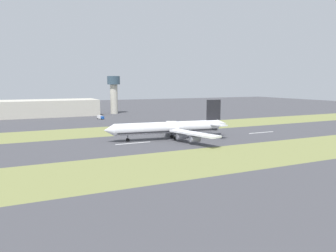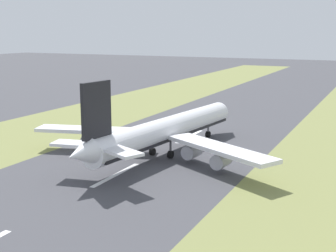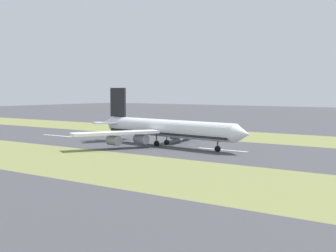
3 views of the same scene
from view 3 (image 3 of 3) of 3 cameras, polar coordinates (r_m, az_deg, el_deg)
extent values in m
plane|color=#424247|center=(165.08, -0.19, -2.33)|extent=(800.00, 800.00, 0.00)
cube|color=olive|center=(202.94, 7.33, -1.10)|extent=(40.00, 600.00, 0.01)
cube|color=olive|center=(131.78, -11.85, -4.12)|extent=(40.00, 600.00, 0.01)
cube|color=silver|center=(204.09, -13.31, -1.15)|extent=(1.20, 18.00, 0.01)
cube|color=silver|center=(175.83, -4.77, -1.93)|extent=(1.20, 18.00, 0.01)
cube|color=silver|center=(152.92, 6.67, -2.89)|extent=(1.20, 18.00, 0.01)
cylinder|color=white|center=(160.79, 0.00, -0.28)|extent=(12.69, 56.32, 6.00)
cone|color=white|center=(141.87, 9.06, -0.96)|extent=(6.44, 5.67, 5.88)
cone|color=white|center=(183.18, -7.12, 0.50)|extent=(5.78, 6.57, 5.10)
cube|color=black|center=(160.93, 0.00, -0.87)|extent=(12.13, 54.06, 0.70)
cube|color=white|center=(178.66, 2.12, -0.11)|extent=(29.56, 13.34, 0.90)
cube|color=white|center=(153.95, -6.42, -0.86)|extent=(28.29, 19.27, 0.90)
cylinder|color=#93939E|center=(170.39, 1.08, -1.15)|extent=(3.75, 5.15, 3.20)
cylinder|color=#93939E|center=(179.43, 2.16, -0.87)|extent=(3.75, 5.15, 3.20)
cylinder|color=#93939E|center=(157.50, -3.30, -1.61)|extent=(3.75, 5.15, 3.20)
cylinder|color=#93939E|center=(154.08, -6.62, -1.77)|extent=(3.75, 5.15, 3.20)
cube|color=black|center=(179.03, -6.11, 2.89)|extent=(1.76, 8.04, 11.00)
cube|color=white|center=(183.02, -4.80, 0.58)|extent=(10.66, 6.24, 0.60)
cube|color=white|center=(175.82, -7.45, 0.41)|extent=(10.92, 8.20, 0.60)
cylinder|color=#59595E|center=(147.56, 6.07, -2.17)|extent=(0.50, 0.50, 3.20)
cylinder|color=black|center=(147.75, 6.06, -2.79)|extent=(1.11, 1.90, 1.80)
cylinder|color=#59595E|center=(165.06, -0.15, -1.45)|extent=(0.50, 0.50, 3.20)
cylinder|color=black|center=(165.23, -0.15, -2.00)|extent=(1.11, 1.90, 1.80)
cylinder|color=#59595E|center=(161.32, -1.41, -1.59)|extent=(0.50, 0.50, 3.20)
cylinder|color=black|center=(161.49, -1.41, -2.15)|extent=(1.11, 1.90, 1.80)
camera|label=1|loc=(282.45, 31.70, 5.75)|focal=35.00mm
camera|label=2|loc=(211.56, -31.32, 6.61)|focal=50.00mm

